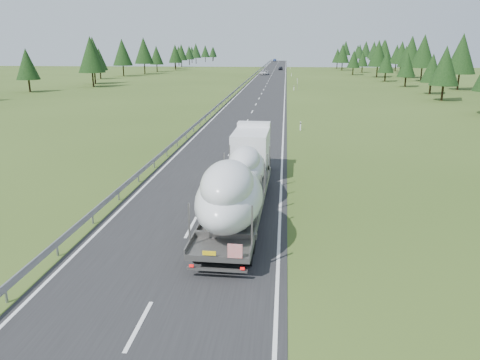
# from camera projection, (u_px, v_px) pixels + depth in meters

# --- Properties ---
(ground) EXTENTS (400.00, 400.00, 0.00)m
(ground) POSITION_uv_depth(u_px,v_px,m) (191.00, 227.00, 24.40)
(ground) COLOR #344A18
(ground) RESTS_ON ground
(road_surface) EXTENTS (10.00, 400.00, 0.02)m
(road_surface) POSITION_uv_depth(u_px,v_px,m) (267.00, 83.00, 120.10)
(road_surface) COLOR black
(road_surface) RESTS_ON ground
(guardrail) EXTENTS (0.10, 400.00, 0.76)m
(guardrail) POSITION_uv_depth(u_px,v_px,m) (247.00, 81.00, 120.37)
(guardrail) COLOR slate
(guardrail) RESTS_ON ground
(marker_posts) EXTENTS (0.13, 350.08, 1.00)m
(marker_posts) POSITION_uv_depth(u_px,v_px,m) (291.00, 71.00, 171.99)
(marker_posts) COLOR silver
(marker_posts) RESTS_ON ground
(highway_sign) EXTENTS (0.08, 0.90, 2.60)m
(highway_sign) POSITION_uv_depth(u_px,v_px,m) (297.00, 82.00, 99.80)
(highway_sign) COLOR slate
(highway_sign) RESTS_ON ground
(tree_line_right) EXTENTS (27.20, 329.31, 12.63)m
(tree_line_right) POSITION_uv_depth(u_px,v_px,m) (414.00, 54.00, 132.37)
(tree_line_right) COLOR black
(tree_line_right) RESTS_ON ground
(tree_line_left) EXTENTS (14.91, 327.89, 12.51)m
(tree_line_left) POSITION_uv_depth(u_px,v_px,m) (124.00, 54.00, 141.93)
(tree_line_left) COLOR black
(tree_line_left) RESTS_ON ground
(boat_truck) EXTENTS (3.27, 19.10, 4.22)m
(boat_truck) POSITION_uv_depth(u_px,v_px,m) (241.00, 175.00, 26.10)
(boat_truck) COLOR white
(boat_truck) RESTS_ON ground
(distant_van) EXTENTS (2.62, 5.58, 1.54)m
(distant_van) POSITION_uv_depth(u_px,v_px,m) (264.00, 72.00, 155.50)
(distant_van) COLOR silver
(distant_van) RESTS_ON ground
(distant_car_dark) EXTENTS (1.77, 4.17, 1.41)m
(distant_car_dark) POSITION_uv_depth(u_px,v_px,m) (281.00, 68.00, 187.46)
(distant_car_dark) COLOR black
(distant_car_dark) RESTS_ON ground
(distant_car_blue) EXTENTS (2.01, 4.87, 1.57)m
(distant_car_blue) POSITION_uv_depth(u_px,v_px,m) (275.00, 60.00, 296.77)
(distant_car_blue) COLOR navy
(distant_car_blue) RESTS_ON ground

